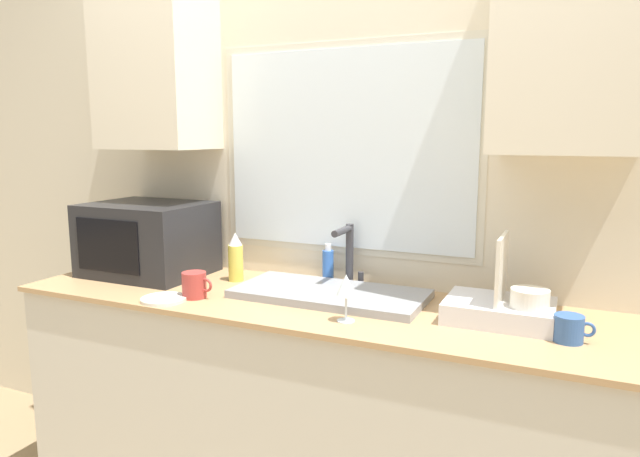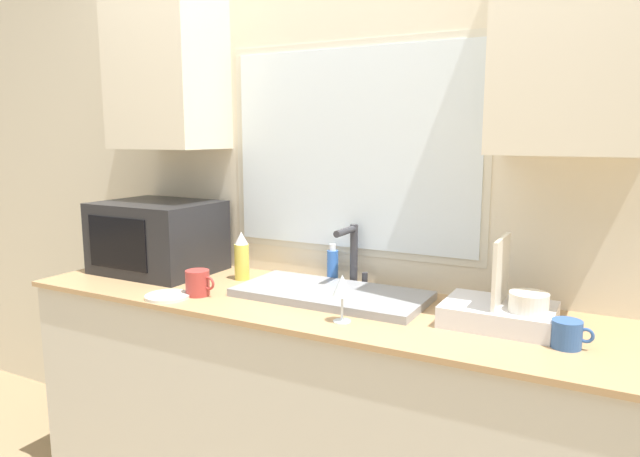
{
  "view_description": "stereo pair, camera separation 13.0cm",
  "coord_description": "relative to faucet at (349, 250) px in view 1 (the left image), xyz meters",
  "views": [
    {
      "loc": [
        0.87,
        -1.55,
        1.52
      ],
      "look_at": [
        0.04,
        0.28,
        1.19
      ],
      "focal_mm": 32.0,
      "sensor_mm": 36.0,
      "label": 1
    },
    {
      "loc": [
        0.99,
        -1.5,
        1.52
      ],
      "look_at": [
        0.04,
        0.28,
        1.19
      ],
      "focal_mm": 32.0,
      "sensor_mm": 36.0,
      "label": 2
    }
  ],
  "objects": [
    {
      "name": "countertop",
      "position": [
        -0.04,
        -0.24,
        -0.6
      ],
      "size": [
        2.37,
        0.65,
        0.91
      ],
      "color": "beige",
      "rests_on": "ground_plane"
    },
    {
      "name": "wall_back",
      "position": [
        -0.04,
        0.06,
        0.35
      ],
      "size": [
        6.0,
        0.38,
        2.6
      ],
      "color": "beige",
      "rests_on": "ground_plane"
    },
    {
      "name": "sink_basin",
      "position": [
        -0.0,
        -0.18,
        -0.14
      ],
      "size": [
        0.72,
        0.34,
        0.03
      ],
      "color": "gray",
      "rests_on": "countertop"
    },
    {
      "name": "faucet",
      "position": [
        0.0,
        0.0,
        0.0
      ],
      "size": [
        0.08,
        0.18,
        0.25
      ],
      "color": "#333338",
      "rests_on": "countertop"
    },
    {
      "name": "microwave",
      "position": [
        -0.89,
        -0.16,
        0.01
      ],
      "size": [
        0.51,
        0.4,
        0.32
      ],
      "color": "#232326",
      "rests_on": "countertop"
    },
    {
      "name": "dish_rack",
      "position": [
        0.63,
        -0.2,
        -0.1
      ],
      "size": [
        0.35,
        0.26,
        0.29
      ],
      "color": "silver",
      "rests_on": "countertop"
    },
    {
      "name": "spray_bottle",
      "position": [
        -0.47,
        -0.11,
        -0.05
      ],
      "size": [
        0.06,
        0.06,
        0.21
      ],
      "color": "#D8CC4C",
      "rests_on": "countertop"
    },
    {
      "name": "soap_bottle",
      "position": [
        -0.1,
        0.02,
        -0.08
      ],
      "size": [
        0.05,
        0.05,
        0.17
      ],
      "color": "blue",
      "rests_on": "countertop"
    },
    {
      "name": "mug_near_sink",
      "position": [
        -0.47,
        -0.39,
        -0.1
      ],
      "size": [
        0.13,
        0.09,
        0.1
      ],
      "color": "#A53833",
      "rests_on": "countertop"
    },
    {
      "name": "wine_glass",
      "position": [
        0.16,
        -0.41,
        -0.03
      ],
      "size": [
        0.07,
        0.07,
        0.16
      ],
      "color": "silver",
      "rests_on": "countertop"
    },
    {
      "name": "mug_by_rack",
      "position": [
        0.83,
        -0.31,
        -0.11
      ],
      "size": [
        0.12,
        0.09,
        0.08
      ],
      "color": "#335999",
      "rests_on": "countertop"
    },
    {
      "name": "small_plate",
      "position": [
        -0.55,
        -0.47,
        -0.14
      ],
      "size": [
        0.17,
        0.17,
        0.01
      ],
      "color": "silver",
      "rests_on": "countertop"
    }
  ]
}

